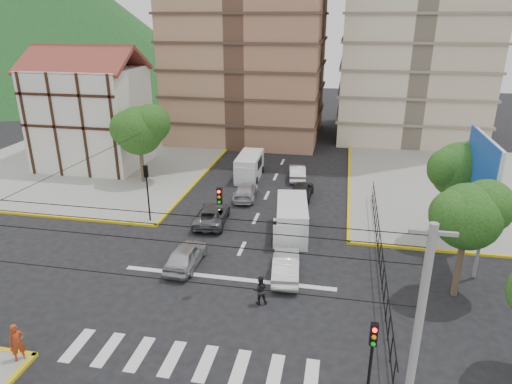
% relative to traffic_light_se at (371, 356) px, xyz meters
% --- Properties ---
extents(ground, '(160.00, 160.00, 0.00)m').
position_rel_traffic_light_se_xyz_m(ground, '(-7.80, 7.80, -3.11)').
color(ground, black).
rests_on(ground, ground).
extents(sidewalk_nw, '(26.00, 26.00, 0.15)m').
position_rel_traffic_light_se_xyz_m(sidewalk_nw, '(-27.80, 27.80, -3.04)').
color(sidewalk_nw, gray).
rests_on(sidewalk_nw, ground).
extents(sidewalk_ne, '(26.00, 26.00, 0.15)m').
position_rel_traffic_light_se_xyz_m(sidewalk_ne, '(12.20, 27.80, -3.04)').
color(sidewalk_ne, gray).
rests_on(sidewalk_ne, ground).
extents(crosswalk_stripes, '(12.00, 2.40, 0.01)m').
position_rel_traffic_light_se_xyz_m(crosswalk_stripes, '(-7.80, 1.80, -3.11)').
color(crosswalk_stripes, silver).
rests_on(crosswalk_stripes, ground).
extents(stop_line, '(13.00, 0.40, 0.01)m').
position_rel_traffic_light_se_xyz_m(stop_line, '(-7.80, 9.00, -3.11)').
color(stop_line, silver).
rests_on(stop_line, ground).
extents(tudor_building, '(10.80, 8.05, 12.23)m').
position_rel_traffic_light_se_xyz_m(tudor_building, '(-26.80, 27.80, 2.14)').
color(tudor_building, silver).
rests_on(tudor_building, ground).
extents(distant_hill, '(70.00, 70.00, 28.00)m').
position_rel_traffic_light_se_xyz_m(distant_hill, '(-62.80, 77.80, 10.89)').
color(distant_hill, '#17461A').
rests_on(distant_hill, ground).
extents(park_fence, '(0.10, 22.50, 1.66)m').
position_rel_traffic_light_se_xyz_m(park_fence, '(1.20, 12.30, -3.11)').
color(park_fence, black).
rests_on(park_fence, ground).
extents(billboard, '(0.36, 6.20, 8.10)m').
position_rel_traffic_light_se_xyz_m(billboard, '(6.65, 13.80, 2.89)').
color(billboard, slate).
rests_on(billboard, ground).
extents(tree_park_a, '(4.41, 3.60, 6.83)m').
position_rel_traffic_light_se_xyz_m(tree_park_a, '(5.28, 9.81, 1.90)').
color(tree_park_a, '#473828').
rests_on(tree_park_a, ground).
extents(tree_park_c, '(4.65, 3.80, 7.25)m').
position_rel_traffic_light_se_xyz_m(tree_park_c, '(6.29, 16.81, 2.22)').
color(tree_park_c, '#473828').
rests_on(tree_park_c, ground).
extents(tree_tudor, '(5.39, 4.40, 7.43)m').
position_rel_traffic_light_se_xyz_m(tree_tudor, '(-19.70, 23.81, 2.11)').
color(tree_tudor, '#473828').
rests_on(tree_tudor, ground).
extents(traffic_light_se, '(0.28, 0.22, 4.40)m').
position_rel_traffic_light_se_xyz_m(traffic_light_se, '(0.00, 0.00, 0.00)').
color(traffic_light_se, black).
rests_on(traffic_light_se, ground).
extents(traffic_light_nw, '(0.28, 0.22, 4.40)m').
position_rel_traffic_light_se_xyz_m(traffic_light_nw, '(-15.60, 15.60, 0.00)').
color(traffic_light_nw, black).
rests_on(traffic_light_nw, ground).
extents(traffic_light_hanging, '(18.00, 9.12, 0.92)m').
position_rel_traffic_light_se_xyz_m(traffic_light_hanging, '(-7.80, 5.76, 2.79)').
color(traffic_light_hanging, black).
rests_on(traffic_light_hanging, ground).
extents(utility_pole_se, '(1.40, 0.28, 9.00)m').
position_rel_traffic_light_se_xyz_m(utility_pole_se, '(1.20, -1.20, 1.65)').
color(utility_pole_se, slate).
rests_on(utility_pole_se, ground).
extents(van_right_lane, '(2.79, 5.63, 2.43)m').
position_rel_traffic_light_se_xyz_m(van_right_lane, '(-4.75, 15.34, -1.93)').
color(van_right_lane, silver).
rests_on(van_right_lane, ground).
extents(van_left_lane, '(2.17, 5.19, 2.33)m').
position_rel_traffic_light_se_xyz_m(van_left_lane, '(-10.26, 26.82, -1.98)').
color(van_left_lane, silver).
rests_on(van_left_lane, ground).
extents(car_silver_front_left, '(1.80, 4.33, 1.47)m').
position_rel_traffic_light_se_xyz_m(car_silver_front_left, '(-10.74, 9.93, -2.38)').
color(car_silver_front_left, '#B8B9BD').
rests_on(car_silver_front_left, ground).
extents(car_white_front_right, '(2.02, 4.61, 1.47)m').
position_rel_traffic_light_se_xyz_m(car_white_front_right, '(-4.41, 9.92, -2.38)').
color(car_white_front_right, white).
rests_on(car_white_front_right, ground).
extents(car_grey_mid_left, '(2.66, 5.05, 1.36)m').
position_rel_traffic_light_se_xyz_m(car_grey_mid_left, '(-10.95, 16.41, -2.43)').
color(car_grey_mid_left, '#5B5F63').
rests_on(car_grey_mid_left, ground).
extents(car_silver_rear_left, '(2.18, 4.59, 1.29)m').
position_rel_traffic_light_se_xyz_m(car_silver_rear_left, '(-9.49, 21.85, -2.47)').
color(car_silver_rear_left, silver).
rests_on(car_silver_rear_left, ground).
extents(car_darkgrey_mid_right, '(1.99, 4.51, 1.51)m').
position_rel_traffic_light_se_xyz_m(car_darkgrey_mid_right, '(-4.76, 22.71, -2.36)').
color(car_darkgrey_mid_right, '#29292C').
rests_on(car_darkgrey_mid_right, ground).
extents(car_white_rear_right, '(2.06, 4.45, 1.41)m').
position_rel_traffic_light_se_xyz_m(car_white_rear_right, '(-5.66, 27.57, -2.41)').
color(car_white_rear_right, white).
rests_on(car_white_rear_right, ground).
extents(pedestrian_sw_corner, '(0.79, 0.78, 1.84)m').
position_rel_traffic_light_se_xyz_m(pedestrian_sw_corner, '(-15.30, 0.30, -2.04)').
color(pedestrian_sw_corner, '#AB3B1A').
rests_on(pedestrian_sw_corner, sidewalk_sw).
extents(pedestrian_crosswalk, '(0.96, 0.84, 1.68)m').
position_rel_traffic_light_se_xyz_m(pedestrian_crosswalk, '(-5.43, 6.85, -2.27)').
color(pedestrian_crosswalk, black).
rests_on(pedestrian_crosswalk, ground).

